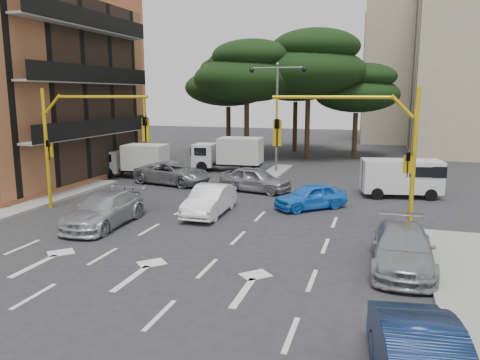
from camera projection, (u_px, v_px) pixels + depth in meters
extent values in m
plane|color=#28282B|center=(192.00, 234.00, 19.46)|extent=(120.00, 120.00, 0.00)
cube|color=gray|center=(276.00, 172.00, 34.50)|extent=(1.40, 6.00, 0.15)
cube|color=black|center=(84.00, 89.00, 28.88)|extent=(0.12, 14.72, 11.20)
cube|color=black|center=(414.00, 65.00, 45.18)|extent=(0.12, 11.04, 16.20)
cube|color=tan|center=(435.00, 74.00, 55.68)|extent=(16.00, 12.00, 16.00)
cube|color=black|center=(365.00, 79.00, 58.08)|extent=(0.12, 11.04, 14.20)
cube|color=tan|center=(440.00, 1.00, 54.16)|extent=(16.15, 12.15, 0.70)
cylinder|color=#382616|center=(247.00, 132.00, 40.85)|extent=(0.44, 0.44, 4.95)
ellipsoid|color=black|center=(247.00, 79.00, 40.04)|extent=(9.15, 9.15, 3.87)
ellipsoid|color=black|center=(252.00, 57.00, 39.15)|extent=(6.86, 6.86, 2.86)
ellipsoid|color=black|center=(242.00, 64.00, 40.23)|extent=(6.07, 6.07, 2.64)
cylinder|color=#382616|center=(307.00, 129.00, 41.26)|extent=(0.44, 0.44, 5.40)
ellipsoid|color=black|center=(309.00, 72.00, 40.38)|extent=(9.98, 9.98, 4.22)
ellipsoid|color=black|center=(316.00, 47.00, 39.46)|extent=(7.49, 7.49, 3.12)
ellipsoid|color=black|center=(304.00, 55.00, 40.54)|extent=(6.62, 6.62, 2.88)
cylinder|color=#382616|center=(228.00, 130.00, 45.52)|extent=(0.44, 0.44, 4.50)
ellipsoid|color=black|center=(228.00, 88.00, 44.78)|extent=(8.32, 8.32, 3.52)
ellipsoid|color=black|center=(233.00, 69.00, 43.92)|extent=(6.24, 6.24, 2.60)
ellipsoid|color=black|center=(224.00, 75.00, 44.98)|extent=(5.52, 5.52, 2.40)
cylinder|color=#382616|center=(355.00, 135.00, 42.13)|extent=(0.44, 0.44, 4.05)
ellipsoid|color=black|center=(357.00, 94.00, 41.46)|extent=(7.49, 7.49, 3.17)
ellipsoid|color=black|center=(364.00, 77.00, 40.64)|extent=(5.62, 5.62, 2.34)
ellipsoid|color=black|center=(352.00, 82.00, 41.69)|extent=(4.97, 4.97, 2.16)
cylinder|color=#382616|center=(295.00, 127.00, 46.58)|extent=(0.44, 0.44, 4.95)
ellipsoid|color=black|center=(296.00, 81.00, 45.77)|extent=(9.15, 9.15, 3.87)
ellipsoid|color=black|center=(302.00, 61.00, 44.88)|extent=(6.86, 6.86, 2.86)
ellipsoid|color=black|center=(292.00, 68.00, 45.95)|extent=(6.07, 6.07, 2.64)
cylinder|color=gold|center=(414.00, 165.00, 18.34)|extent=(0.18, 0.18, 6.00)
cylinder|color=gold|center=(402.00, 107.00, 18.09)|extent=(0.95, 0.14, 0.95)
cylinder|color=gold|center=(331.00, 97.00, 18.81)|extent=(4.80, 0.14, 0.14)
cylinder|color=gold|center=(277.00, 108.00, 19.52)|extent=(0.08, 0.08, 0.90)
imported|color=black|center=(277.00, 133.00, 19.71)|extent=(0.20, 0.24, 1.20)
cube|color=gold|center=(277.00, 133.00, 19.79)|extent=(0.36, 0.06, 1.10)
imported|color=black|center=(408.00, 165.00, 18.26)|extent=(0.16, 0.20, 1.00)
cube|color=gold|center=(408.00, 165.00, 18.36)|extent=(0.35, 0.08, 0.70)
cylinder|color=gold|center=(47.00, 150.00, 23.26)|extent=(0.18, 0.18, 6.00)
cylinder|color=gold|center=(53.00, 104.00, 22.69)|extent=(0.95, 0.14, 0.95)
cylinder|color=gold|center=(102.00, 97.00, 21.84)|extent=(4.80, 0.14, 0.14)
cylinder|color=gold|center=(144.00, 107.00, 21.29)|extent=(0.08, 0.08, 0.90)
imported|color=black|center=(145.00, 130.00, 21.48)|extent=(0.20, 0.24, 1.20)
cube|color=gold|center=(146.00, 130.00, 21.56)|extent=(0.36, 0.06, 1.10)
imported|color=black|center=(48.00, 150.00, 23.05)|extent=(0.16, 0.20, 1.00)
cube|color=gold|center=(50.00, 150.00, 23.15)|extent=(0.35, 0.08, 0.70)
cylinder|color=slate|center=(277.00, 119.00, 33.81)|extent=(0.16, 0.16, 7.50)
cylinder|color=slate|center=(265.00, 68.00, 33.40)|extent=(1.80, 0.10, 0.10)
sphere|color=black|center=(252.00, 70.00, 33.71)|extent=(0.36, 0.36, 0.36)
cylinder|color=slate|center=(290.00, 67.00, 32.88)|extent=(1.80, 0.10, 0.10)
sphere|color=black|center=(304.00, 69.00, 32.62)|extent=(0.36, 0.36, 0.36)
sphere|color=slate|center=(278.00, 64.00, 33.10)|extent=(0.24, 0.24, 0.24)
imported|color=white|center=(210.00, 200.00, 22.42)|extent=(1.59, 4.31, 1.41)
imported|color=blue|center=(311.00, 196.00, 23.56)|extent=(3.83, 3.63, 1.28)
imported|color=#B0B3B9|center=(104.00, 210.00, 20.56)|extent=(2.14, 4.94, 1.42)
imported|color=gray|center=(173.00, 173.00, 30.05)|extent=(5.47, 3.32, 1.42)
imported|color=#96979D|center=(255.00, 179.00, 27.71)|extent=(4.61, 2.63, 1.48)
imported|color=#919398|center=(402.00, 248.00, 15.51)|extent=(2.00, 4.83, 1.40)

